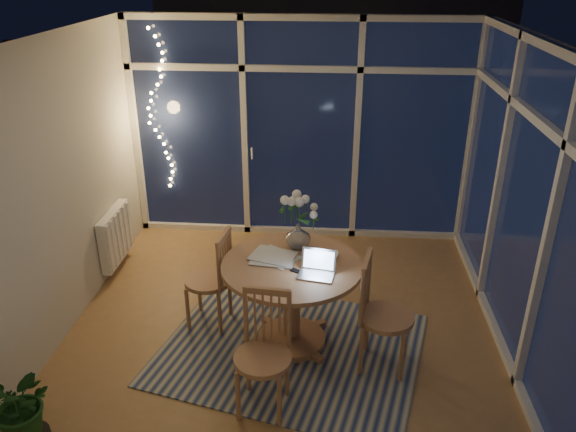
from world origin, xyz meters
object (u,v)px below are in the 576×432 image
object	(u,v)px
potted_plant	(22,411)
dining_table	(292,304)
laptop	(316,265)
chair_left	(208,278)
chair_front	(263,356)
flower_vase	(298,237)
chair_right	(386,315)

from	to	relation	value
potted_plant	dining_table	bearing A→B (deg)	38.60
dining_table	potted_plant	distance (m)	2.20
dining_table	laptop	bearing A→B (deg)	-40.21
chair_left	laptop	world-z (taller)	laptop
chair_left	chair_front	size ratio (longest dim) A/B	0.99
flower_vase	dining_table	bearing A→B (deg)	-96.35
chair_right	potted_plant	xyz separation A→B (m)	(-2.51, -1.13, -0.14)
dining_table	chair_left	world-z (taller)	chair_left
dining_table	laptop	world-z (taller)	laptop
chair_front	dining_table	bearing A→B (deg)	85.05
dining_table	chair_front	xyz separation A→B (m)	(-0.15, -0.81, 0.09)
chair_left	laptop	bearing A→B (deg)	74.71
chair_left	laptop	distance (m)	1.17
chair_right	chair_front	size ratio (longest dim) A/B	1.05
chair_front	potted_plant	distance (m)	1.67
chair_front	laptop	bearing A→B (deg)	65.92
chair_front	potted_plant	xyz separation A→B (m)	(-1.57, -0.56, -0.11)
dining_table	flower_vase	bearing A→B (deg)	83.65
chair_left	potted_plant	bearing A→B (deg)	-22.37
chair_front	chair_right	bearing A→B (deg)	36.81
potted_plant	chair_right	bearing A→B (deg)	24.21
dining_table	chair_right	xyz separation A→B (m)	(0.79, -0.24, 0.11)
potted_plant	laptop	bearing A→B (deg)	31.76
flower_vase	chair_front	bearing A→B (deg)	-99.52
dining_table	chair_front	size ratio (longest dim) A/B	1.21
dining_table	potted_plant	world-z (taller)	dining_table
chair_left	chair_right	size ratio (longest dim) A/B	0.94
chair_front	laptop	size ratio (longest dim) A/B	3.47
dining_table	chair_front	world-z (taller)	chair_front
chair_right	chair_front	xyz separation A→B (m)	(-0.94, -0.57, -0.02)
chair_right	potted_plant	world-z (taller)	chair_right
dining_table	chair_left	size ratio (longest dim) A/B	1.23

